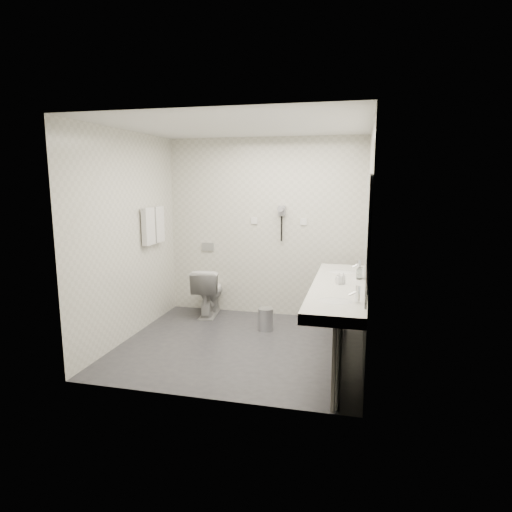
# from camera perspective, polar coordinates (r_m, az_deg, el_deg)

# --- Properties ---
(floor) EXTENTS (2.80, 2.80, 0.00)m
(floor) POSITION_cam_1_polar(r_m,az_deg,el_deg) (5.27, -2.01, -11.53)
(floor) COLOR #2B2A2F
(floor) RESTS_ON ground
(ceiling) EXTENTS (2.80, 2.80, 0.00)m
(ceiling) POSITION_cam_1_polar(r_m,az_deg,el_deg) (4.93, -2.19, 16.60)
(ceiling) COLOR silver
(ceiling) RESTS_ON wall_back
(wall_back) EXTENTS (2.80, 0.00, 2.80)m
(wall_back) POSITION_cam_1_polar(r_m,az_deg,el_deg) (6.20, 1.14, 3.69)
(wall_back) COLOR beige
(wall_back) RESTS_ON floor
(wall_front) EXTENTS (2.80, 0.00, 2.80)m
(wall_front) POSITION_cam_1_polar(r_m,az_deg,el_deg) (3.73, -7.48, -0.67)
(wall_front) COLOR beige
(wall_front) RESTS_ON floor
(wall_left) EXTENTS (0.00, 2.60, 2.60)m
(wall_left) POSITION_cam_1_polar(r_m,az_deg,el_deg) (5.49, -16.33, 2.45)
(wall_left) COLOR beige
(wall_left) RESTS_ON floor
(wall_right) EXTENTS (0.00, 2.60, 2.60)m
(wall_right) POSITION_cam_1_polar(r_m,az_deg,el_deg) (4.77, 14.34, 1.45)
(wall_right) COLOR beige
(wall_right) RESTS_ON floor
(vanity_counter) EXTENTS (0.55, 2.20, 0.10)m
(vanity_counter) POSITION_cam_1_polar(r_m,az_deg,el_deg) (4.66, 10.73, -4.25)
(vanity_counter) COLOR silver
(vanity_counter) RESTS_ON floor
(vanity_panel) EXTENTS (0.03, 2.15, 0.75)m
(vanity_panel) POSITION_cam_1_polar(r_m,az_deg,el_deg) (4.78, 10.87, -9.20)
(vanity_panel) COLOR gray
(vanity_panel) RESTS_ON floor
(vanity_post_near) EXTENTS (0.06, 0.06, 0.75)m
(vanity_post_near) POSITION_cam_1_polar(r_m,az_deg,el_deg) (3.82, 10.54, -14.31)
(vanity_post_near) COLOR silver
(vanity_post_near) RESTS_ON floor
(vanity_post_far) EXTENTS (0.06, 0.06, 0.75)m
(vanity_post_far) POSITION_cam_1_polar(r_m,az_deg,el_deg) (5.77, 11.68, -5.86)
(vanity_post_far) COLOR silver
(vanity_post_far) RESTS_ON floor
(mirror) EXTENTS (0.02, 2.20, 1.05)m
(mirror) POSITION_cam_1_polar(r_m,az_deg,el_deg) (4.54, 14.28, 3.58)
(mirror) COLOR #B2BCC6
(mirror) RESTS_ON wall_right
(basin_near) EXTENTS (0.40, 0.31, 0.05)m
(basin_near) POSITION_cam_1_polar(r_m,az_deg,el_deg) (4.03, 10.27, -6.01)
(basin_near) COLOR silver
(basin_near) RESTS_ON vanity_counter
(basin_far) EXTENTS (0.40, 0.31, 0.05)m
(basin_far) POSITION_cam_1_polar(r_m,az_deg,el_deg) (5.29, 11.11, -2.17)
(basin_far) COLOR silver
(basin_far) RESTS_ON vanity_counter
(faucet_near) EXTENTS (0.04, 0.04, 0.15)m
(faucet_near) POSITION_cam_1_polar(r_m,az_deg,el_deg) (4.00, 13.11, -4.89)
(faucet_near) COLOR silver
(faucet_near) RESTS_ON vanity_counter
(faucet_far) EXTENTS (0.04, 0.04, 0.15)m
(faucet_far) POSITION_cam_1_polar(r_m,az_deg,el_deg) (5.27, 13.26, -1.31)
(faucet_far) COLOR silver
(faucet_far) RESTS_ON vanity_counter
(soap_bottle_a) EXTENTS (0.08, 0.08, 0.12)m
(soap_bottle_a) POSITION_cam_1_polar(r_m,az_deg,el_deg) (4.64, 10.77, -2.91)
(soap_bottle_a) COLOR silver
(soap_bottle_a) RESTS_ON vanity_counter
(soap_bottle_b) EXTENTS (0.09, 0.09, 0.08)m
(soap_bottle_b) POSITION_cam_1_polar(r_m,az_deg,el_deg) (4.76, 10.61, -2.84)
(soap_bottle_b) COLOR silver
(soap_bottle_b) RESTS_ON vanity_counter
(soap_bottle_c) EXTENTS (0.06, 0.06, 0.13)m
(soap_bottle_c) POSITION_cam_1_polar(r_m,az_deg,el_deg) (4.66, 11.32, -2.85)
(soap_bottle_c) COLOR silver
(soap_bottle_c) RESTS_ON vanity_counter
(glass_left) EXTENTS (0.07, 0.07, 0.11)m
(glass_left) POSITION_cam_1_polar(r_m,az_deg,el_deg) (4.92, 13.29, -2.31)
(glass_left) COLOR silver
(glass_left) RESTS_ON vanity_counter
(glass_right) EXTENTS (0.07, 0.07, 0.12)m
(glass_right) POSITION_cam_1_polar(r_m,az_deg,el_deg) (4.98, 13.44, -2.15)
(glass_right) COLOR silver
(glass_right) RESTS_ON vanity_counter
(toilet) EXTENTS (0.46, 0.72, 0.69)m
(toilet) POSITION_cam_1_polar(r_m,az_deg,el_deg) (6.32, -6.20, -4.62)
(toilet) COLOR silver
(toilet) RESTS_ON floor
(flush_plate) EXTENTS (0.18, 0.02, 0.12)m
(flush_plate) POSITION_cam_1_polar(r_m,az_deg,el_deg) (6.46, -6.28, 1.20)
(flush_plate) COLOR #B2B5BA
(flush_plate) RESTS_ON wall_back
(pedal_bin) EXTENTS (0.24, 0.24, 0.28)m
(pedal_bin) POSITION_cam_1_polar(r_m,az_deg,el_deg) (5.72, 1.26, -8.30)
(pedal_bin) COLOR #B2B5BA
(pedal_bin) RESTS_ON floor
(bin_lid) EXTENTS (0.20, 0.20, 0.02)m
(bin_lid) POSITION_cam_1_polar(r_m,az_deg,el_deg) (5.67, 1.27, -6.91)
(bin_lid) COLOR #B2B5BA
(bin_lid) RESTS_ON pedal_bin
(towel_rail) EXTENTS (0.02, 0.62, 0.02)m
(towel_rail) POSITION_cam_1_polar(r_m,az_deg,el_deg) (5.92, -13.41, 6.03)
(towel_rail) COLOR silver
(towel_rail) RESTS_ON wall_left
(towel_near) EXTENTS (0.07, 0.24, 0.48)m
(towel_near) POSITION_cam_1_polar(r_m,az_deg,el_deg) (5.81, -13.85, 3.76)
(towel_near) COLOR silver
(towel_near) RESTS_ON towel_rail
(towel_far) EXTENTS (0.07, 0.24, 0.48)m
(towel_far) POSITION_cam_1_polar(r_m,az_deg,el_deg) (6.06, -12.64, 4.06)
(towel_far) COLOR silver
(towel_far) RESTS_ON towel_rail
(dryer_cradle) EXTENTS (0.10, 0.04, 0.14)m
(dryer_cradle) POSITION_cam_1_polar(r_m,az_deg,el_deg) (6.10, 3.40, 5.92)
(dryer_cradle) COLOR gray
(dryer_cradle) RESTS_ON wall_back
(dryer_barrel) EXTENTS (0.08, 0.14, 0.08)m
(dryer_barrel) POSITION_cam_1_polar(r_m,az_deg,el_deg) (6.03, 3.28, 6.16)
(dryer_barrel) COLOR gray
(dryer_barrel) RESTS_ON dryer_cradle
(dryer_cord) EXTENTS (0.02, 0.02, 0.35)m
(dryer_cord) POSITION_cam_1_polar(r_m,az_deg,el_deg) (6.11, 3.35, 3.57)
(dryer_cord) COLOR black
(dryer_cord) RESTS_ON dryer_cradle
(switch_plate_a) EXTENTS (0.09, 0.02, 0.09)m
(switch_plate_a) POSITION_cam_1_polar(r_m,az_deg,el_deg) (6.21, -0.24, 4.63)
(switch_plate_a) COLOR silver
(switch_plate_a) RESTS_ON wall_back
(switch_plate_b) EXTENTS (0.09, 0.02, 0.09)m
(switch_plate_b) POSITION_cam_1_polar(r_m,az_deg,el_deg) (6.08, 6.20, 4.45)
(switch_plate_b) COLOR silver
(switch_plate_b) RESTS_ON wall_back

